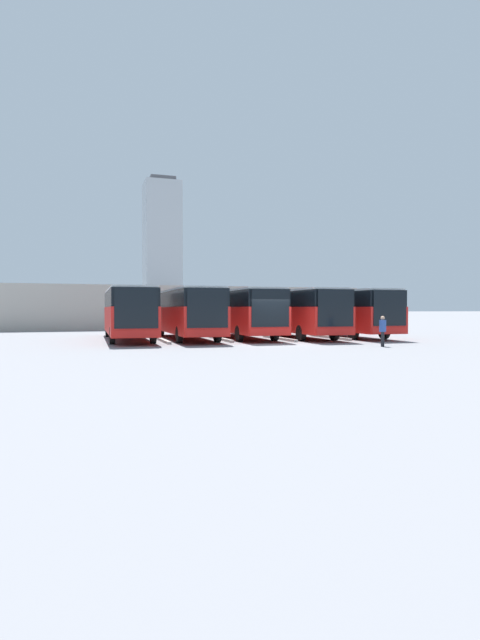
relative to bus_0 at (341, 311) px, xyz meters
name	(u,v)px	position (x,y,z in m)	size (l,w,h in m)	color
ground_plane	(275,344)	(7.41, 5.90, -1.80)	(600.00, 600.00, 0.00)	gray
bus_0	(341,311)	(0.00, 0.00, 0.00)	(2.79, 12.32, 3.21)	red
curb_divider_0	(329,337)	(1.85, 1.81, -1.73)	(0.24, 5.58, 0.15)	#B2B2AD
bus_1	(294,311)	(3.71, 0.15, 0.00)	(2.79, 12.32, 3.21)	red
curb_divider_1	(279,338)	(5.56, 1.97, -1.73)	(0.24, 5.58, 0.15)	#B2B2AD
bus_2	(239,311)	(7.41, -0.59, 0.00)	(2.79, 12.32, 3.21)	red
curb_divider_2	(220,339)	(9.27, 1.23, -1.73)	(0.24, 5.58, 0.15)	#B2B2AD
bus_3	(186,311)	(11.12, -0.28, 0.00)	(2.79, 12.32, 3.21)	red
curb_divider_3	(163,340)	(12.97, 1.53, -1.73)	(0.24, 5.58, 0.15)	#B2B2AD
bus_4	(128,311)	(14.83, -0.57, 0.00)	(2.79, 12.32, 3.21)	red
pedestrian	(383,330)	(2.72, 9.22, -0.94)	(0.49, 0.49, 1.59)	black
station_building	(184,307)	(7.41, -19.39, 0.33)	(35.74, 11.23, 4.19)	#A8A399
office_tower	(162,247)	(-23.09, -226.40, 32.27)	(18.12, 18.12, 69.35)	#ADB2B7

